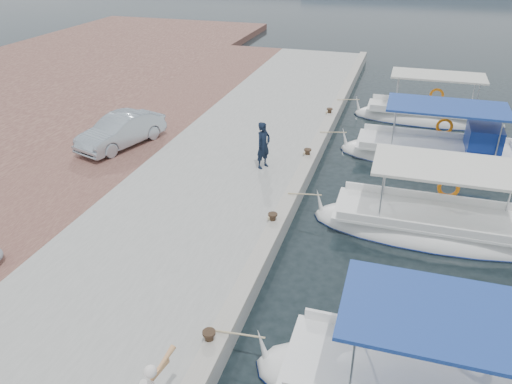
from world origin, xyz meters
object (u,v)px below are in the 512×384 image
fishing_caique_d (437,155)px  fisherman (263,145)px  fishing_caique_c (434,229)px  fishing_caique_e (427,118)px  parked_car (121,131)px

fishing_caique_d → fisherman: fishing_caique_d is taller
fishing_caique_c → fisherman: fishing_caique_c is taller
fishing_caique_c → fisherman: size_ratio=4.32×
fishing_caique_e → fisherman: (-5.76, -8.33, 1.22)m
fishing_caique_d → fishing_caique_e: same height
fishing_caique_c → fishing_caique_e: same height
fisherman → parked_car: (-5.92, 0.33, -0.23)m
fishing_caique_c → parked_car: (-11.87, 2.32, 1.00)m
fishing_caique_d → parked_car: size_ratio=1.97×
fishing_caique_c → fishing_caique_e: size_ratio=1.06×
fishing_caique_c → fisherman: (-5.95, 1.98, 1.22)m
fishing_caique_d → fisherman: (-6.10, -3.69, 1.16)m
fishing_caique_c → parked_car: size_ratio=1.94×
fisherman → parked_car: fisherman is taller
fishing_caique_d → parked_car: fishing_caique_d is taller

